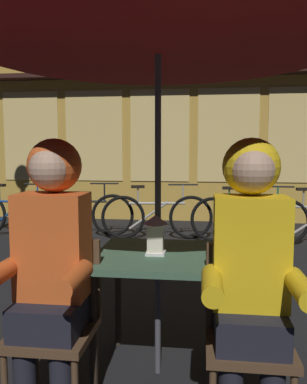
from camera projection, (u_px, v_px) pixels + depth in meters
name	position (u px, v px, depth m)	size (l,w,h in m)	color
ground_plane	(158.00, 372.00, 2.37)	(60.00, 60.00, 0.00)	black
cafe_table	(158.00, 270.00, 2.30)	(0.72, 0.72, 0.74)	#42664C
patio_umbrella	(158.00, 19.00, 2.15)	(2.10, 2.10, 2.31)	#4C4C51
lantern	(156.00, 234.00, 2.25)	(0.11, 0.11, 0.23)	white
chair_left	(57.00, 316.00, 2.02)	(0.40, 0.40, 0.87)	#513823
chair_right	(247.00, 327.00, 1.90)	(0.40, 0.40, 0.87)	#513823
person_left_hooded	(51.00, 251.00, 1.92)	(0.45, 0.56, 1.40)	black
person_right_hooded	(251.00, 258.00, 1.80)	(0.45, 0.56, 1.40)	black
shopfront_building	(229.00, 55.00, 7.27)	(10.00, 0.93, 6.20)	gold
bicycle_nearest	(16.00, 214.00, 6.03)	(1.67, 0.30, 0.84)	black
bicycle_second	(80.00, 214.00, 6.08)	(1.68, 0.20, 0.84)	black
bicycle_third	(157.00, 216.00, 5.87)	(1.67, 0.26, 0.84)	black
bicycle_fourth	(249.00, 219.00, 5.62)	(1.68, 0.11, 0.84)	black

